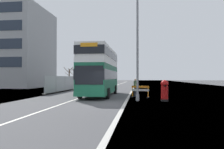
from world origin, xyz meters
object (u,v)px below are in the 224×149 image
lamppost_foreground (137,45)px  car_receding_mid (103,82)px  double_decker_bus (100,71)px  red_pillar_postbox (165,90)px  car_oncoming_near (95,82)px  roadworks_barrier (140,90)px  pedestrian_at_kerb (135,88)px

lamppost_foreground → car_receding_mid: size_ratio=2.50×
double_decker_bus → red_pillar_postbox: size_ratio=5.99×
double_decker_bus → lamppost_foreground: lamppost_foreground is taller
double_decker_bus → car_oncoming_near: (-3.98, 16.49, -1.50)m
double_decker_bus → red_pillar_postbox: bearing=-36.4°
roadworks_barrier → car_oncoming_near: car_oncoming_near is taller
red_pillar_postbox → car_receding_mid: (-9.73, 27.16, 0.01)m
lamppost_foreground → car_oncoming_near: bearing=110.7°
lamppost_foreground → red_pillar_postbox: (2.16, -0.02, -3.65)m
car_receding_mid → pedestrian_at_kerb: bearing=-72.4°
red_pillar_postbox → car_oncoming_near: size_ratio=0.40×
double_decker_bus → car_oncoming_near: 17.03m
lamppost_foreground → roadworks_barrier: size_ratio=5.52×
double_decker_bus → car_receding_mid: (-3.63, 22.66, -1.66)m
lamppost_foreground → roadworks_barrier: bearing=85.8°
double_decker_bus → car_oncoming_near: size_ratio=2.40×
car_receding_mid → car_oncoming_near: bearing=-93.2°
car_oncoming_near → car_receding_mid: car_oncoming_near is taller
lamppost_foreground → car_receding_mid: 28.41m
double_decker_bus → pedestrian_at_kerb: double_decker_bus is taller
pedestrian_at_kerb → car_oncoming_near: bearing=114.4°
roadworks_barrier → pedestrian_at_kerb: 0.97m
roadworks_barrier → car_receding_mid: size_ratio=0.45×
lamppost_foreground → car_receding_mid: lamppost_foreground is taller
double_decker_bus → red_pillar_postbox: double_decker_bus is taller
double_decker_bus → pedestrian_at_kerb: 4.08m
lamppost_foreground → red_pillar_postbox: lamppost_foreground is taller
lamppost_foreground → pedestrian_at_kerb: size_ratio=5.41×
pedestrian_at_kerb → lamppost_foreground: bearing=-86.5°
red_pillar_postbox → car_receding_mid: size_ratio=0.44×
lamppost_foreground → pedestrian_at_kerb: (-0.25, 4.04, -3.69)m
roadworks_barrier → car_oncoming_near: size_ratio=0.41×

